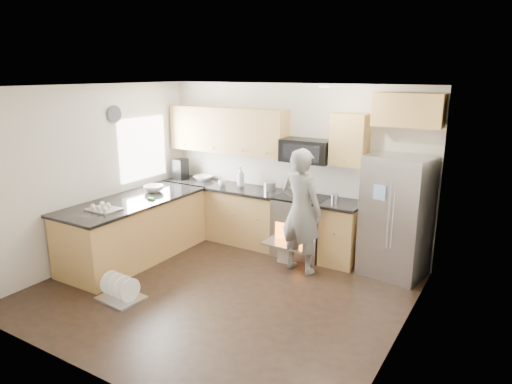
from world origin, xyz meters
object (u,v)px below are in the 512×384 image
Objects in this scene: refrigerator at (396,217)px; person at (301,211)px; stove_range at (302,213)px; dish_rack at (121,293)px.

refrigerator is 1.30m from person.
person is at bearing -65.91° from stove_range.
dish_rack is (-2.71, -2.52, -0.76)m from refrigerator.
dish_rack is at bearing -117.10° from stove_range.
person reaches higher than refrigerator.
stove_range reaches higher than person.
refrigerator is 2.98× the size of dish_rack.
stove_range reaches higher than refrigerator.
person reaches higher than dish_rack.
refrigerator reaches higher than dish_rack.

